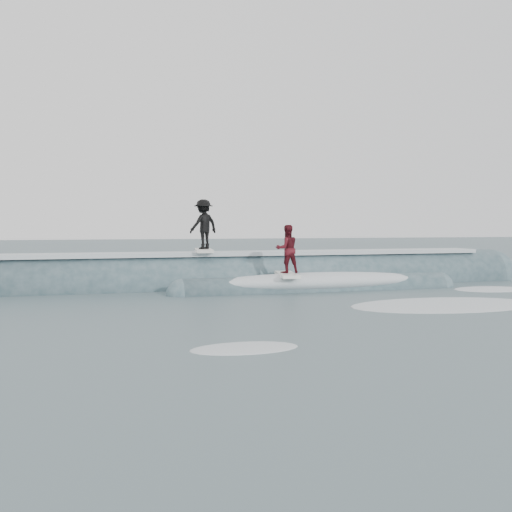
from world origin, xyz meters
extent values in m
plane|color=#3E525A|center=(0.00, 0.00, 0.00)|extent=(160.00, 160.00, 0.00)
cylinder|color=#334D56|center=(0.00, 5.65, 0.00)|extent=(20.22, 2.15, 2.15)
sphere|color=#334D56|center=(10.11, 5.65, 0.00)|extent=(2.15, 2.15, 2.15)
cylinder|color=#334D56|center=(1.80, 3.45, 0.00)|extent=(9.00, 1.01, 1.01)
sphere|color=#334D56|center=(-2.70, 3.45, 0.00)|extent=(1.01, 1.01, 1.01)
sphere|color=#334D56|center=(6.30, 3.45, 0.00)|extent=(1.01, 1.01, 1.01)
cube|color=silver|center=(0.00, 5.65, 1.15)|extent=(18.00, 1.30, 0.14)
ellipsoid|color=silver|center=(1.80, 3.45, 0.30)|extent=(7.60, 1.30, 0.60)
cube|color=white|center=(-1.60, 5.65, 1.27)|extent=(0.81, 2.06, 0.10)
imported|color=black|center=(-1.60, 5.65, 2.17)|extent=(1.28, 1.08, 1.71)
cube|color=white|center=(0.69, 3.45, 0.55)|extent=(0.90, 2.07, 0.10)
imported|color=#4C0E16|center=(0.69, 3.45, 1.38)|extent=(0.77, 0.61, 1.55)
ellipsoid|color=silver|center=(-2.85, -4.40, 0.00)|extent=(2.02, 1.38, 0.10)
ellipsoid|color=silver|center=(3.74, -0.64, 0.00)|extent=(4.36, 2.97, 0.10)
ellipsoid|color=silver|center=(7.44, 2.17, 0.00)|extent=(2.08, 1.42, 0.10)
cylinder|color=#334D56|center=(3.61, 18.00, 0.00)|extent=(22.00, 0.80, 0.80)
cylinder|color=#334D56|center=(-1.21, 22.00, 0.00)|extent=(22.00, 0.60, 0.60)
camera|label=1|loc=(-5.38, -13.78, 2.11)|focal=40.00mm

